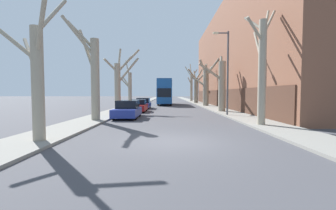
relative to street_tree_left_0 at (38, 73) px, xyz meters
name	(u,v)px	position (x,y,z in m)	size (l,w,h in m)	color
ground_plane	(175,142)	(5.45, 0.16, -2.80)	(300.00, 300.00, 0.00)	#424247
sidewalk_left	(147,101)	(-0.42, 50.16, -2.74)	(2.54, 120.00, 0.12)	gray
sidewalk_right	(192,101)	(11.32, 50.16, -2.74)	(2.54, 120.00, 0.12)	gray
building_facade_right	(252,58)	(17.58, 24.54, 4.42)	(10.08, 42.03, 14.47)	brown
street_tree_left_0	(38,73)	(0.00, 0.00, 0.00)	(3.43, 4.09, 6.53)	gray
street_tree_left_1	(94,74)	(-0.08, 6.91, 0.55)	(2.25, 2.09, 7.16)	gray
street_tree_left_2	(120,82)	(-0.05, 15.12, 0.45)	(3.53, 2.95, 7.09)	gray
street_tree_left_3	(130,88)	(-0.26, 22.57, 0.01)	(2.51, 2.39, 6.85)	gray
street_tree_right_0	(263,64)	(10.88, 4.68, 0.96)	(2.85, 3.14, 7.65)	gray
street_tree_right_1	(222,84)	(10.87, 14.91, 0.18)	(3.28, 2.26, 6.12)	gray
street_tree_right_2	(206,84)	(11.03, 25.63, 0.58)	(3.98, 3.36, 7.22)	gray
street_tree_right_3	(197,88)	(10.85, 36.30, 0.38)	(3.61, 4.01, 6.88)	gray
street_tree_right_4	(192,85)	(11.03, 47.48, 1.35)	(3.08, 2.67, 9.63)	gray
double_decker_bus	(165,91)	(4.61, 31.04, -0.32)	(2.44, 10.58, 4.37)	#19519E
parked_car_0	(128,110)	(1.91, 9.18, -2.13)	(1.84, 4.19, 1.42)	navy
parked_car_1	(138,106)	(1.91, 15.46, -2.17)	(1.82, 4.11, 1.32)	maroon
parked_car_2	(144,104)	(1.91, 20.77, -2.15)	(1.81, 4.13, 1.39)	navy
lamp_post	(227,69)	(10.32, 10.77, 1.35)	(1.40, 0.20, 7.38)	#4C4F54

